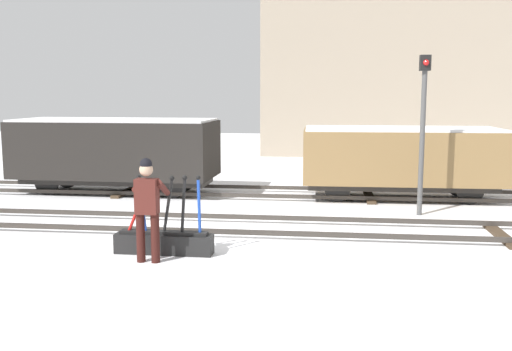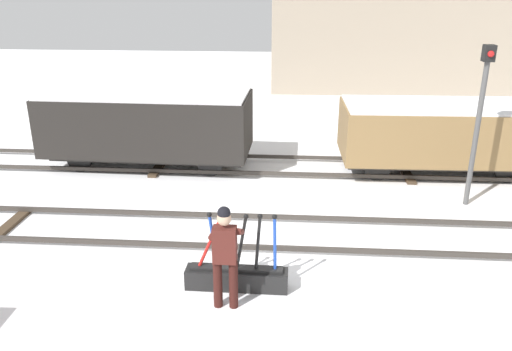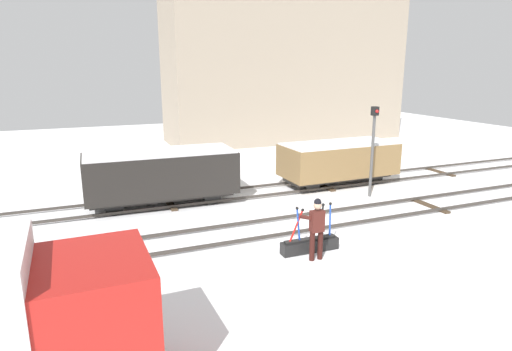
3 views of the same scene
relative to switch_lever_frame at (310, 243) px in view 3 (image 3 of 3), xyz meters
name	(u,v)px [view 3 (image 3 of 3)]	position (x,y,z in m)	size (l,w,h in m)	color
ground_plane	(297,227)	(0.60, 1.98, -0.25)	(60.00, 60.00, 0.00)	white
track_main_line	(297,224)	(0.60, 1.98, -0.14)	(44.00, 1.94, 0.18)	#38332D
track_siding_near	(251,192)	(0.60, 6.19, -0.15)	(44.00, 1.94, 0.18)	#38332D
switch_lever_frame	(310,243)	(0.00, 0.00, 0.00)	(1.80, 0.38, 1.45)	black
rail_worker	(316,225)	(-0.12, -0.54, 0.78)	(0.54, 0.69, 1.82)	#351511
signal_post	(373,142)	(5.15, 4.03, 2.07)	(0.24, 0.32, 3.78)	#4C4C4C
apartment_building	(285,50)	(8.52, 19.22, 6.31)	(17.68, 5.56, 13.10)	gray
freight_car_far_end	(161,174)	(-3.19, 6.19, 1.01)	(5.82, 2.43, 2.17)	#2D2B28
freight_car_back_track	(339,160)	(4.94, 6.19, 0.91)	(5.36, 2.41, 1.97)	#2D2B28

